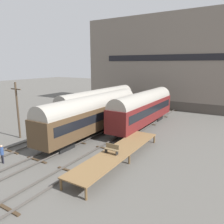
{
  "coord_description": "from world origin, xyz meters",
  "views": [
    {
      "loc": [
        16.58,
        -16.1,
        9.24
      ],
      "look_at": [
        0.0,
        11.13,
        2.2
      ],
      "focal_mm": 35.0,
      "sensor_mm": 36.0,
      "label": 1
    }
  ],
  "objects_px": {
    "train_car_brown": "(93,112)",
    "train_car_grey": "(99,102)",
    "utility_pole": "(18,109)",
    "train_car_maroon": "(143,107)",
    "bench": "(112,149)",
    "person_worker": "(2,152)"
  },
  "relations": [
    {
      "from": "train_car_brown",
      "to": "train_car_grey",
      "type": "bearing_deg",
      "value": 119.31
    },
    {
      "from": "bench",
      "to": "person_worker",
      "type": "xyz_separation_m",
      "value": [
        -8.89,
        -5.31,
        -0.41
      ]
    },
    {
      "from": "person_worker",
      "to": "utility_pole",
      "type": "relative_size",
      "value": 0.26
    },
    {
      "from": "train_car_grey",
      "to": "train_car_maroon",
      "type": "bearing_deg",
      "value": -5.93
    },
    {
      "from": "train_car_grey",
      "to": "person_worker",
      "type": "height_order",
      "value": "train_car_grey"
    },
    {
      "from": "person_worker",
      "to": "utility_pole",
      "type": "xyz_separation_m",
      "value": [
        -5.02,
        5.57,
        2.59
      ]
    },
    {
      "from": "utility_pole",
      "to": "bench",
      "type": "bearing_deg",
      "value": -1.07
    },
    {
      "from": "bench",
      "to": "train_car_maroon",
      "type": "bearing_deg",
      "value": 100.71
    },
    {
      "from": "train_car_maroon",
      "to": "utility_pole",
      "type": "relative_size",
      "value": 2.32
    },
    {
      "from": "train_car_grey",
      "to": "utility_pole",
      "type": "bearing_deg",
      "value": -102.9
    },
    {
      "from": "bench",
      "to": "utility_pole",
      "type": "bearing_deg",
      "value": 178.93
    },
    {
      "from": "train_car_brown",
      "to": "train_car_maroon",
      "type": "height_order",
      "value": "train_car_maroon"
    },
    {
      "from": "train_car_grey",
      "to": "bench",
      "type": "bearing_deg",
      "value": -51.67
    },
    {
      "from": "train_car_grey",
      "to": "utility_pole",
      "type": "distance_m",
      "value": 13.81
    },
    {
      "from": "train_car_grey",
      "to": "train_car_maroon",
      "type": "distance_m",
      "value": 8.45
    },
    {
      "from": "train_car_brown",
      "to": "utility_pole",
      "type": "relative_size",
      "value": 2.61
    },
    {
      "from": "train_car_brown",
      "to": "train_car_grey",
      "type": "xyz_separation_m",
      "value": [
        -4.2,
        7.48,
        -0.12
      ]
    },
    {
      "from": "train_car_brown",
      "to": "bench",
      "type": "xyz_separation_m",
      "value": [
        6.63,
        -6.21,
        -1.49
      ]
    },
    {
      "from": "train_car_brown",
      "to": "person_worker",
      "type": "bearing_deg",
      "value": -101.1
    },
    {
      "from": "train_car_maroon",
      "to": "bench",
      "type": "bearing_deg",
      "value": -79.29
    },
    {
      "from": "person_worker",
      "to": "utility_pole",
      "type": "bearing_deg",
      "value": 132.03
    },
    {
      "from": "bench",
      "to": "utility_pole",
      "type": "relative_size",
      "value": 0.2
    }
  ]
}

